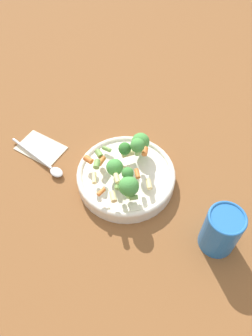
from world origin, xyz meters
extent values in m
plane|color=brown|center=(0.00, 0.00, 0.00)|extent=(3.00, 3.00, 0.00)
cylinder|color=silver|center=(0.00, 0.00, 0.02)|extent=(0.24, 0.24, 0.03)
torus|color=silver|center=(0.00, 0.00, 0.03)|extent=(0.24, 0.24, 0.01)
cylinder|color=#8CB766|center=(-0.07, -0.03, 0.04)|extent=(0.02, 0.02, 0.01)
sphere|color=#479342|center=(-0.07, -0.03, 0.07)|extent=(0.04, 0.04, 0.04)
cylinder|color=#8CB766|center=(-0.02, -0.03, 0.06)|extent=(0.01, 0.01, 0.01)
sphere|color=#33722D|center=(-0.02, -0.03, 0.08)|extent=(0.03, 0.03, 0.03)
cylinder|color=#8CB766|center=(0.03, -0.01, 0.04)|extent=(0.01, 0.01, 0.01)
sphere|color=#479342|center=(0.03, -0.01, 0.07)|extent=(0.04, 0.04, 0.04)
cylinder|color=#8CB766|center=(-0.04, -0.01, 0.08)|extent=(0.01, 0.01, 0.02)
sphere|color=#479342|center=(-0.04, -0.01, 0.10)|extent=(0.03, 0.03, 0.03)
cylinder|color=#8CB766|center=(0.04, 0.06, 0.05)|extent=(0.02, 0.02, 0.02)
sphere|color=#479342|center=(0.04, 0.06, 0.08)|extent=(0.04, 0.04, 0.04)
cylinder|color=#8CB766|center=(0.02, 0.04, 0.08)|extent=(0.01, 0.01, 0.01)
sphere|color=#3D8438|center=(0.02, 0.04, 0.10)|extent=(0.03, 0.03, 0.03)
cylinder|color=beige|center=(0.07, 0.06, 0.07)|extent=(0.02, 0.03, 0.01)
cylinder|color=beige|center=(-0.03, -0.03, 0.05)|extent=(0.03, 0.02, 0.01)
cylinder|color=#729E4C|center=(0.04, 0.08, 0.06)|extent=(0.02, 0.02, 0.01)
cylinder|color=beige|center=(0.00, 0.00, 0.04)|extent=(0.01, 0.03, 0.01)
cylinder|color=#729E4C|center=(0.06, -0.03, 0.08)|extent=(0.02, 0.02, 0.01)
cylinder|color=#729E4C|center=(0.02, 0.06, 0.07)|extent=(0.02, 0.02, 0.01)
cylinder|color=orange|center=(-0.05, 0.00, 0.07)|extent=(0.02, 0.02, 0.01)
cylinder|color=beige|center=(-0.01, 0.07, 0.05)|extent=(0.02, 0.03, 0.01)
cylinder|color=#729E4C|center=(0.03, -0.07, 0.06)|extent=(0.02, 0.02, 0.01)
cylinder|color=orange|center=(0.00, 0.04, 0.08)|extent=(0.02, 0.02, 0.01)
cylinder|color=#729E4C|center=(0.00, -0.08, 0.04)|extent=(0.02, 0.02, 0.01)
cylinder|color=orange|center=(0.06, -0.07, 0.06)|extent=(0.02, 0.02, 0.01)
cylinder|color=orange|center=(0.09, 0.03, 0.06)|extent=(0.02, 0.01, 0.01)
cylinder|color=beige|center=(0.04, 0.03, 0.08)|extent=(0.02, 0.03, 0.01)
cylinder|color=#729E4C|center=(0.03, 0.04, 0.07)|extent=(0.02, 0.02, 0.01)
cylinder|color=#729E4C|center=(0.04, 0.02, 0.05)|extent=(0.03, 0.03, 0.01)
cylinder|color=orange|center=(0.04, -0.05, 0.06)|extent=(0.03, 0.02, 0.01)
cylinder|color=beige|center=(0.08, -0.02, 0.06)|extent=(0.02, 0.03, 0.01)
cylinder|color=#2366B2|center=(-0.06, 0.24, 0.05)|extent=(0.08, 0.08, 0.11)
torus|color=#2366B2|center=(-0.06, 0.24, 0.11)|extent=(0.08, 0.08, 0.01)
cube|color=beige|center=(0.12, -0.22, 0.00)|extent=(0.12, 0.14, 0.01)
cylinder|color=silver|center=(0.15, -0.21, 0.01)|extent=(0.04, 0.15, 0.01)
ellipsoid|color=silver|center=(0.13, -0.12, 0.01)|extent=(0.03, 0.04, 0.01)
camera|label=1|loc=(0.27, 0.37, 0.66)|focal=35.00mm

